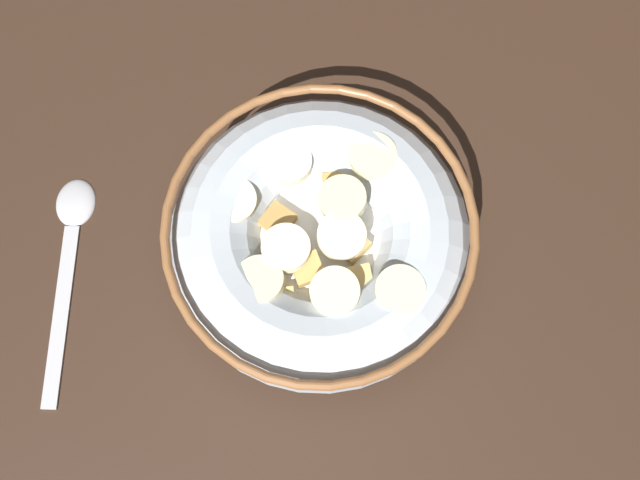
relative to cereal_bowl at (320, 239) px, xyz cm
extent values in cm
cube|color=#332116|center=(0.01, -0.01, -4.23)|extent=(121.81, 121.81, 2.00)
cylinder|color=#B2BCC6|center=(0.01, -0.01, -2.93)|extent=(10.46, 10.46, 0.60)
torus|color=#B2BCC6|center=(0.01, -0.01, -0.25)|extent=(19.02, 19.02, 5.96)
torus|color=brown|center=(0.01, -0.01, 2.43)|extent=(19.05, 19.05, 0.60)
cylinder|color=white|center=(0.01, -0.01, 0.43)|extent=(15.45, 15.45, 0.40)
cube|color=#B78947|center=(-6.02, 1.93, 1.13)|extent=(2.12, 2.13, 0.82)
cube|color=tan|center=(-3.07, 2.03, 1.19)|extent=(2.44, 2.46, 0.97)
cube|color=#B78947|center=(-0.24, -3.37, 0.95)|extent=(2.37, 2.38, 0.85)
cube|color=tan|center=(0.07, 2.34, 1.21)|extent=(2.47, 2.47, 0.80)
cube|color=tan|center=(0.87, 4.79, 0.98)|extent=(2.34, 2.34, 0.81)
cube|color=tan|center=(-3.75, -3.66, 1.21)|extent=(2.50, 2.51, 0.92)
cube|color=#AD7F42|center=(-5.28, 0.09, 0.96)|extent=(2.52, 2.50, 1.03)
cube|color=#B78947|center=(2.76, 0.45, 1.07)|extent=(2.19, 2.22, 0.91)
cube|color=#B78947|center=(6.12, 2.33, 0.98)|extent=(2.07, 2.12, 0.92)
cube|color=tan|center=(-1.79, 3.13, 1.19)|extent=(1.81, 1.91, 1.04)
cube|color=tan|center=(-2.05, -0.14, 0.99)|extent=(2.43, 2.40, 1.00)
cube|color=tan|center=(-2.25, -4.86, 1.03)|extent=(2.35, 2.39, 0.97)
cylinder|color=beige|center=(-0.68, -2.15, 2.39)|extent=(3.78, 3.72, 1.19)
cylinder|color=#F9EFC6|center=(3.29, -3.51, 1.96)|extent=(3.58, 3.60, 0.93)
cylinder|color=beige|center=(-5.61, 2.06, 2.35)|extent=(4.13, 4.14, 0.87)
cylinder|color=#F9EFC6|center=(1.55, 1.76, 2.10)|extent=(4.09, 4.12, 1.00)
cylinder|color=beige|center=(-2.08, 3.35, 2.29)|extent=(4.15, 4.14, 1.16)
cylinder|color=beige|center=(-1.55, -5.47, 2.28)|extent=(3.14, 3.10, 0.96)
cylinder|color=#F4EABC|center=(5.62, 0.09, 2.12)|extent=(3.61, 3.57, 1.02)
cylinder|color=#F9EFC6|center=(-1.34, 0.43, 2.27)|extent=(4.16, 4.17, 1.09)
cylinder|color=beige|center=(2.34, 4.11, 2.10)|extent=(4.04, 4.00, 1.26)
ellipsoid|color=#B7B7BC|center=(17.09, 2.13, -2.83)|extent=(3.66, 4.13, 0.80)
cube|color=#B7B7BC|center=(14.72, 9.55, -3.05)|extent=(4.63, 11.85, 0.36)
camera|label=1|loc=(-3.81, 11.13, 40.65)|focal=37.81mm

